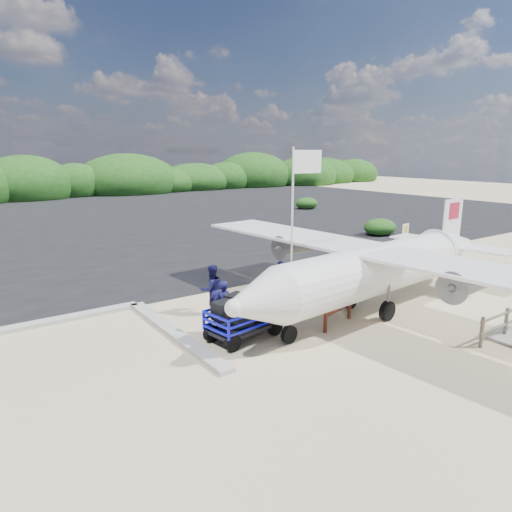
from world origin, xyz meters
The scene contains 11 objects.
ground centered at (0.00, 0.00, 0.00)m, with size 160.00×160.00×0.00m, color beige.
asphalt_apron centered at (0.00, 30.00, 0.00)m, with size 90.00×50.00×0.04m, color #B2B2B2, non-canonical shape.
lagoon centered at (-9.00, 1.50, 0.00)m, with size 9.00×7.00×0.40m, color #B2B2B2, non-canonical shape.
vegetation_band centered at (0.00, 55.00, 0.00)m, with size 124.00×8.00×4.40m, color #B2B2B2, non-canonical shape.
baggage_cart centered at (-2.73, -0.10, 0.00)m, with size 2.64×1.51×1.32m, color #0E12DA, non-canonical shape.
flagpole centered at (0.06, 0.87, 0.00)m, with size 1.24×0.52×6.20m, color white, non-canonical shape.
signboard centered at (0.63, -1.07, 0.00)m, with size 1.93×0.18×1.59m, color maroon, non-canonical shape.
crew_a centered at (-3.09, 0.63, 0.94)m, with size 0.68×0.45×1.87m, color #121243.
crew_b centered at (-2.42, 2.55, 0.96)m, with size 0.93×0.72×1.91m, color #121243.
crew_c centered at (0.32, 1.80, 0.92)m, with size 1.08×0.45×1.84m, color #121243.
aircraft_large centered at (11.87, 27.57, 0.00)m, with size 16.92×16.92×5.08m, color #B2B2B2, non-canonical shape.
Camera 1 is at (-10.51, -11.91, 6.05)m, focal length 32.00 mm.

